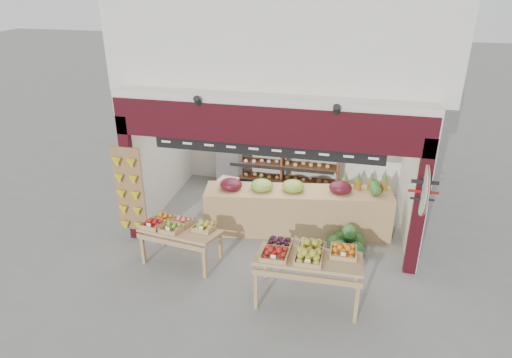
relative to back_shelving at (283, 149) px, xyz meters
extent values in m
plane|color=slate|center=(0.14, -1.79, -1.12)|extent=(60.00, 60.00, 0.00)
cube|color=silver|center=(0.14, 0.50, 0.38)|extent=(5.76, 0.18, 3.00)
cube|color=silver|center=(-2.65, -1.19, 0.38)|extent=(0.18, 3.38, 3.00)
cube|color=silver|center=(2.93, -1.19, 0.38)|extent=(0.18, 3.38, 3.00)
cube|color=silver|center=(0.14, -1.19, 1.94)|extent=(5.76, 3.38, 0.12)
cube|color=silver|center=(0.14, -0.09, 3.08)|extent=(6.36, 4.60, 2.40)
cube|color=#33080E|center=(0.14, -2.84, 1.53)|extent=(5.70, 0.14, 0.70)
cube|color=#33080E|center=(-2.61, -2.84, 0.21)|extent=(0.22, 0.14, 2.65)
cube|color=#33080E|center=(2.89, -2.84, 0.21)|extent=(0.22, 0.14, 2.65)
cube|color=black|center=(0.14, -2.81, 1.08)|extent=(4.20, 0.05, 0.26)
cylinder|color=white|center=(0.24, -2.74, 1.33)|extent=(0.34, 0.05, 0.34)
cube|color=olive|center=(-2.59, -2.93, 0.03)|extent=(0.60, 0.04, 1.80)
cylinder|color=#B8E7CB|center=(2.89, -2.93, 0.63)|extent=(0.04, 0.90, 0.90)
cylinder|color=maroon|center=(2.89, -2.95, 0.63)|extent=(0.01, 0.92, 0.92)
cube|color=brown|center=(-1.36, 0.00, -0.39)|extent=(0.05, 0.45, 1.45)
cube|color=brown|center=(0.00, 0.00, -0.39)|extent=(0.05, 0.45, 1.45)
cube|color=brown|center=(1.36, 0.00, -0.39)|extent=(0.05, 0.45, 1.45)
cube|color=brown|center=(0.00, 0.00, -0.80)|extent=(2.71, 0.45, 0.04)
cube|color=brown|center=(0.00, 0.00, -0.39)|extent=(2.71, 0.45, 0.04)
cube|color=brown|center=(0.00, 0.00, 0.01)|extent=(2.71, 0.45, 0.04)
cube|color=brown|center=(0.00, 0.00, 0.33)|extent=(2.71, 0.45, 0.04)
cone|color=olive|center=(-1.09, 0.00, 0.47)|extent=(0.32, 0.32, 0.28)
cone|color=olive|center=(-0.65, 0.00, 0.47)|extent=(0.32, 0.32, 0.28)
cone|color=olive|center=(-0.22, 0.00, 0.47)|extent=(0.32, 0.32, 0.28)
cone|color=olive|center=(0.22, 0.00, 0.47)|extent=(0.32, 0.32, 0.28)
cone|color=olive|center=(0.65, 0.00, 0.47)|extent=(0.32, 0.32, 0.28)
cone|color=olive|center=(1.09, 0.00, 0.47)|extent=(0.32, 0.32, 0.28)
cube|color=silver|center=(-1.37, 0.09, -0.30)|extent=(0.76, 0.76, 1.64)
cube|color=beige|center=(-1.13, -1.15, -0.92)|extent=(0.52, 0.42, 0.40)
cube|color=beige|center=(-1.08, -1.15, -0.55)|extent=(0.47, 0.40, 0.33)
cube|color=#12431C|center=(-0.60, -1.34, -0.95)|extent=(0.49, 0.40, 0.33)
cube|color=beige|center=(-0.54, -0.94, -0.96)|extent=(0.44, 0.37, 0.31)
cube|color=tan|center=(0.64, -1.87, -0.64)|extent=(3.93, 1.36, 0.97)
ellipsoid|color=#59141E|center=(-0.74, -2.09, -0.05)|extent=(0.47, 0.43, 0.26)
ellipsoid|color=#8CB23F|center=(-0.10, -1.99, -0.05)|extent=(0.47, 0.43, 0.26)
ellipsoid|color=#8CB23F|center=(0.53, -1.89, -0.05)|extent=(0.47, 0.43, 0.26)
ellipsoid|color=#59141E|center=(1.49, -1.73, -0.05)|extent=(0.47, 0.43, 0.26)
cylinder|color=olive|center=(1.57, -1.56, -0.04)|extent=(0.15, 0.15, 0.22)
cylinder|color=olive|center=(1.83, -1.51, -0.04)|extent=(0.15, 0.15, 0.22)
cylinder|color=olive|center=(2.10, -1.47, -0.04)|extent=(0.15, 0.15, 0.22)
cylinder|color=olive|center=(2.36, -1.43, -0.04)|extent=(0.15, 0.15, 0.22)
cube|color=tan|center=(-1.35, -3.44, -0.45)|extent=(1.51, 0.97, 0.21)
cube|color=tan|center=(-2.04, -3.69, -0.84)|extent=(0.07, 0.07, 0.56)
cube|color=tan|center=(-0.75, -3.86, -0.84)|extent=(0.07, 0.07, 0.56)
cube|color=tan|center=(-1.94, -3.01, -0.84)|extent=(0.07, 0.07, 0.56)
cube|color=tan|center=(-0.66, -3.19, -0.84)|extent=(0.07, 0.07, 0.56)
cube|color=tan|center=(1.13, -4.01, -0.31)|extent=(1.75, 0.99, 0.25)
cube|color=tan|center=(0.33, -4.45, -0.76)|extent=(0.06, 0.06, 0.71)
cube|color=tan|center=(1.94, -4.42, -0.76)|extent=(0.06, 0.06, 0.71)
cube|color=tan|center=(0.32, -3.60, -0.76)|extent=(0.06, 0.06, 0.71)
cube|color=tan|center=(1.93, -3.57, -0.76)|extent=(0.06, 0.06, 0.71)
sphere|color=#18481C|center=(1.59, -2.54, -0.96)|extent=(0.31, 0.31, 0.31)
sphere|color=#18481C|center=(1.91, -2.54, -0.96)|extent=(0.31, 0.31, 0.31)
sphere|color=#18481C|center=(1.59, -2.22, -0.96)|extent=(0.31, 0.31, 0.31)
sphere|color=#18481C|center=(1.91, -2.22, -0.96)|extent=(0.31, 0.31, 0.31)
sphere|color=#18481C|center=(1.75, -2.38, -0.69)|extent=(0.31, 0.31, 0.31)
sphere|color=#18481C|center=(1.75, -2.65, -0.96)|extent=(0.31, 0.31, 0.31)
sphere|color=#18481C|center=(1.48, -2.38, -0.96)|extent=(0.31, 0.31, 0.31)
camera|label=1|loc=(1.65, -10.29, 4.04)|focal=32.00mm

